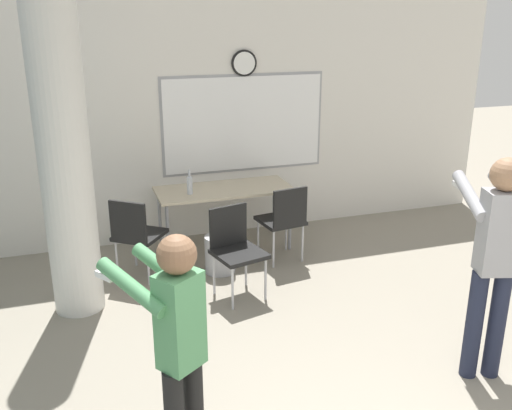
{
  "coord_description": "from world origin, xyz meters",
  "views": [
    {
      "loc": [
        -1.24,
        -1.44,
        2.63
      ],
      "look_at": [
        0.09,
        2.6,
        1.17
      ],
      "focal_mm": 40.0,
      "sensor_mm": 36.0,
      "label": 1
    }
  ],
  "objects_px": {
    "folding_table": "(224,193)",
    "bottle_on_table": "(190,185)",
    "person_playing_front": "(178,343)",
    "chair_table_right": "(284,217)",
    "chair_table_left": "(136,232)",
    "chair_table_front": "(235,245)",
    "person_playing_side": "(494,252)"
  },
  "relations": [
    {
      "from": "folding_table",
      "to": "bottle_on_table",
      "type": "height_order",
      "value": "bottle_on_table"
    },
    {
      "from": "person_playing_side",
      "to": "person_playing_front",
      "type": "xyz_separation_m",
      "value": [
        -2.33,
        -0.31,
        -0.09
      ]
    },
    {
      "from": "chair_table_right",
      "to": "folding_table",
      "type": "bearing_deg",
      "value": 132.54
    },
    {
      "from": "folding_table",
      "to": "person_playing_side",
      "type": "xyz_separation_m",
      "value": [
        1.19,
        -2.94,
        0.33
      ]
    },
    {
      "from": "folding_table",
      "to": "person_playing_front",
      "type": "distance_m",
      "value": 3.45
    },
    {
      "from": "chair_table_left",
      "to": "chair_table_right",
      "type": "xyz_separation_m",
      "value": [
        1.57,
        -0.07,
        0.0
      ]
    },
    {
      "from": "bottle_on_table",
      "to": "chair_table_right",
      "type": "xyz_separation_m",
      "value": [
        0.92,
        -0.48,
        -0.32
      ]
    },
    {
      "from": "chair_table_right",
      "to": "person_playing_side",
      "type": "distance_m",
      "value": 2.52
    },
    {
      "from": "person_playing_side",
      "to": "chair_table_right",
      "type": "bearing_deg",
      "value": 106.01
    },
    {
      "from": "folding_table",
      "to": "person_playing_side",
      "type": "distance_m",
      "value": 3.19
    },
    {
      "from": "bottle_on_table",
      "to": "chair_table_front",
      "type": "bearing_deg",
      "value": -79.0
    },
    {
      "from": "folding_table",
      "to": "person_playing_front",
      "type": "height_order",
      "value": "person_playing_front"
    },
    {
      "from": "folding_table",
      "to": "bottle_on_table",
      "type": "distance_m",
      "value": 0.44
    },
    {
      "from": "bottle_on_table",
      "to": "chair_table_front",
      "type": "distance_m",
      "value": 1.12
    },
    {
      "from": "chair_table_left",
      "to": "person_playing_front",
      "type": "height_order",
      "value": "person_playing_front"
    },
    {
      "from": "bottle_on_table",
      "to": "chair_table_right",
      "type": "bearing_deg",
      "value": -27.37
    },
    {
      "from": "chair_table_right",
      "to": "chair_table_front",
      "type": "distance_m",
      "value": 0.92
    },
    {
      "from": "chair_table_right",
      "to": "person_playing_front",
      "type": "distance_m",
      "value": 3.19
    },
    {
      "from": "chair_table_front",
      "to": "chair_table_right",
      "type": "bearing_deg",
      "value": 39.17
    },
    {
      "from": "chair_table_left",
      "to": "person_playing_side",
      "type": "distance_m",
      "value": 3.36
    },
    {
      "from": "folding_table",
      "to": "chair_table_right",
      "type": "xyz_separation_m",
      "value": [
        0.51,
        -0.56,
        -0.16
      ]
    },
    {
      "from": "chair_table_right",
      "to": "person_playing_side",
      "type": "height_order",
      "value": "person_playing_side"
    },
    {
      "from": "bottle_on_table",
      "to": "person_playing_side",
      "type": "bearing_deg",
      "value": -60.73
    },
    {
      "from": "bottle_on_table",
      "to": "chair_table_right",
      "type": "distance_m",
      "value": 1.08
    },
    {
      "from": "chair_table_front",
      "to": "person_playing_side",
      "type": "relative_size",
      "value": 0.51
    },
    {
      "from": "chair_table_left",
      "to": "chair_table_right",
      "type": "relative_size",
      "value": 1.0
    },
    {
      "from": "folding_table",
      "to": "chair_table_front",
      "type": "bearing_deg",
      "value": -100.0
    },
    {
      "from": "bottle_on_table",
      "to": "chair_table_left",
      "type": "bearing_deg",
      "value": -148.26
    },
    {
      "from": "person_playing_side",
      "to": "chair_table_left",
      "type": "bearing_deg",
      "value": 132.5
    },
    {
      "from": "chair_table_left",
      "to": "person_playing_front",
      "type": "relative_size",
      "value": 0.56
    },
    {
      "from": "bottle_on_table",
      "to": "person_playing_front",
      "type": "relative_size",
      "value": 0.18
    },
    {
      "from": "chair_table_left",
      "to": "chair_table_right",
      "type": "bearing_deg",
      "value": -2.7
    }
  ]
}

